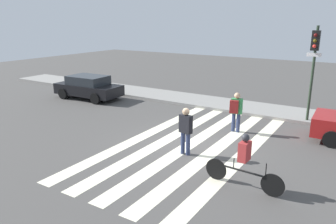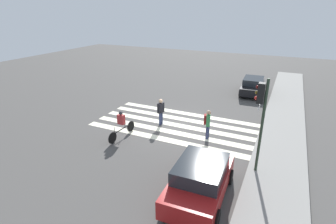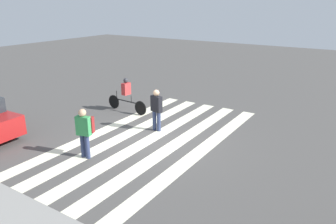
{
  "view_description": "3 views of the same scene",
  "coord_description": "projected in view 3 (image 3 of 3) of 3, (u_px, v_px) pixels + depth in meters",
  "views": [
    {
      "loc": [
        5.51,
        -10.25,
        4.58
      ],
      "look_at": [
        -1.03,
        0.11,
        1.12
      ],
      "focal_mm": 35.0,
      "sensor_mm": 36.0,
      "label": 1
    },
    {
      "loc": [
        13.92,
        5.98,
        6.91
      ],
      "look_at": [
        1.1,
        0.03,
        1.28
      ],
      "focal_mm": 28.0,
      "sensor_mm": 36.0,
      "label": 2
    },
    {
      "loc": [
        -6.68,
        9.18,
        4.91
      ],
      "look_at": [
        -0.78,
        -0.0,
        1.22
      ],
      "focal_mm": 35.0,
      "sensor_mm": 36.0,
      "label": 3
    }
  ],
  "objects": [
    {
      "name": "ground_plane",
      "position": [
        151.0,
        139.0,
        12.31
      ],
      "size": [
        60.0,
        60.0,
        0.0
      ],
      "primitive_type": "plane",
      "color": "#4C4947"
    },
    {
      "name": "cyclist_mid_street",
      "position": [
        126.0,
        94.0,
        15.13
      ],
      "size": [
        2.34,
        0.41,
        1.6
      ],
      "rotation": [
        0.0,
        0.0,
        -0.06
      ],
      "color": "black",
      "rests_on": "ground_plane"
    },
    {
      "name": "pedestrian_adult_blue_shirt",
      "position": [
        85.0,
        129.0,
        10.57
      ],
      "size": [
        0.51,
        0.47,
        1.69
      ],
      "rotation": [
        0.0,
        0.0,
        0.26
      ],
      "color": "navy",
      "rests_on": "ground_plane"
    },
    {
      "name": "pedestrian_child_with_backpack",
      "position": [
        156.0,
        108.0,
        12.83
      ],
      "size": [
        0.5,
        0.31,
        1.69
      ],
      "rotation": [
        0.0,
        0.0,
        -0.22
      ],
      "color": "navy",
      "rests_on": "ground_plane"
    },
    {
      "name": "crosswalk_stripes",
      "position": [
        151.0,
        139.0,
        12.31
      ],
      "size": [
        4.68,
        10.0,
        0.01
      ],
      "color": "#F2EDCC",
      "rests_on": "ground_plane"
    }
  ]
}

